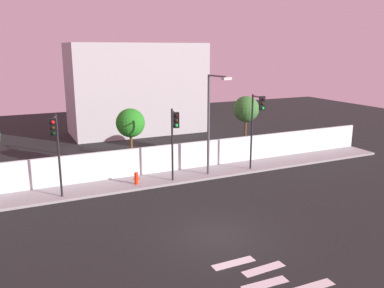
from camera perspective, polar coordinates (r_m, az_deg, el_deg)
name	(u,v)px	position (r m, az deg, el deg)	size (l,w,h in m)	color
ground_plane	(217,235)	(18.37, 3.55, -12.89)	(80.00, 80.00, 0.00)	black
sidewalk	(155,180)	(25.30, -5.39, -5.20)	(36.00, 2.40, 0.15)	#959595
perimeter_wall	(148,160)	(26.17, -6.39, -2.35)	(36.00, 0.18, 1.80)	silver
crosswalk_marking	(272,282)	(15.37, 11.33, -18.82)	(3.46, 3.86, 0.01)	silver
traffic_light_left	(174,131)	(23.41, -2.55, 1.91)	(0.56, 1.65, 4.51)	black
traffic_light_center	(257,117)	(26.24, 9.29, 3.86)	(0.35, 1.44, 5.10)	black
traffic_light_right	(56,140)	(21.81, -18.91, 0.57)	(0.53, 1.63, 4.64)	black
street_lamp_curbside	(211,117)	(25.11, 2.75, 3.92)	(0.68, 1.95, 6.45)	#4C4C51
fire_hydrant	(136,178)	(24.39, -7.98, -4.79)	(0.44, 0.26, 0.76)	red
roadside_tree_midleft	(130,123)	(26.54, -8.81, 2.94)	(1.91, 1.91, 4.35)	brown
roadside_tree_midright	(246,109)	(30.19, 7.75, 4.95)	(1.94, 1.94, 4.73)	brown
low_building_distant	(137,88)	(39.86, -7.86, 7.88)	(12.95, 6.00, 8.69)	#B2B2B2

